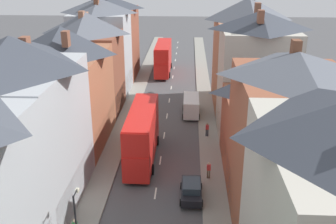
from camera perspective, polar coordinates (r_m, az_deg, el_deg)
pavement_left at (r=53.19m, az=-5.52°, el=0.40°), size 2.20×104.00×0.14m
pavement_right at (r=52.68m, az=5.52°, el=0.19°), size 2.20×104.00×0.14m
centre_line_dashes at (r=50.86m, az=-0.15°, el=-0.58°), size 0.14×97.80×0.01m
terrace_row_left at (r=38.76m, az=-16.46°, el=1.89°), size 8.00×70.21×14.34m
terrace_row_right at (r=32.63m, az=16.18°, el=-1.93°), size 8.00×57.37×14.68m
double_decker_bus_lead at (r=39.09m, az=-3.77°, el=-3.17°), size 2.74×10.80×5.30m
double_decker_bus_mid_street at (r=69.55m, az=-0.71°, el=7.91°), size 2.74×10.80×5.30m
car_parked_right_a at (r=33.90m, az=3.41°, el=-11.19°), size 1.90×4.11×1.58m
delivery_van at (r=50.85m, az=3.38°, el=0.99°), size 2.20×5.20×2.41m
pedestrian_mid_left at (r=36.48m, az=5.93°, el=-8.30°), size 0.36×0.22×1.61m
pedestrian_mid_right at (r=44.71m, az=5.71°, el=-2.46°), size 0.36×0.22×1.61m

